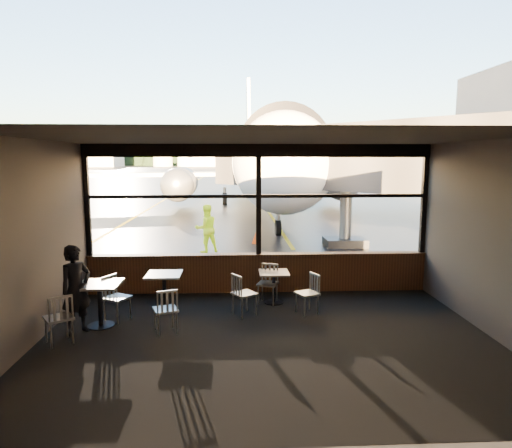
{
  "coord_description": "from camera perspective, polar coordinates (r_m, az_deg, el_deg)",
  "views": [
    {
      "loc": [
        -0.57,
        -10.6,
        3.16
      ],
      "look_at": [
        -0.01,
        1.0,
        1.5
      ],
      "focal_mm": 32.0,
      "sensor_mm": 36.0,
      "label": 1
    }
  ],
  "objects": [
    {
      "name": "chair_mid_s",
      "position": [
        8.63,
        -11.25,
        -10.49
      ],
      "size": [
        0.6,
        0.6,
        0.85
      ],
      "primitive_type": null,
      "rotation": [
        0.0,
        0.0,
        0.35
      ],
      "color": "beige",
      "rests_on": "carpet_floor"
    },
    {
      "name": "fuel_tank_b",
      "position": [
        193.58,
        -8.6,
        8.0
      ],
      "size": [
        8.0,
        8.0,
        6.0
      ],
      "primitive_type": "cylinder",
      "color": "silver",
      "rests_on": "ground_plane"
    },
    {
      "name": "mullion_left",
      "position": [
        11.17,
        -20.38,
        2.69
      ],
      "size": [
        0.12,
        0.12,
        2.6
      ],
      "primitive_type": "cube",
      "color": "black",
      "rests_on": "ground"
    },
    {
      "name": "window_transom",
      "position": [
        10.66,
        0.32,
        3.5
      ],
      "size": [
        8.0,
        0.1,
        0.08
      ],
      "primitive_type": "cube",
      "color": "black",
      "rests_on": "ground"
    },
    {
      "name": "ceiling",
      "position": [
        7.63,
        1.55,
        10.67
      ],
      "size": [
        8.0,
        6.0,
        0.04
      ],
      "primitive_type": "cube",
      "color": "#38332D",
      "rests_on": "ground"
    },
    {
      "name": "cafe_table_left",
      "position": [
        9.24,
        -18.91,
        -9.56
      ],
      "size": [
        0.77,
        0.77,
        0.85
      ],
      "primitive_type": null,
      "color": "gray",
      "rests_on": "carpet_floor"
    },
    {
      "name": "fuel_tank_a",
      "position": [
        194.84,
        -11.56,
        7.93
      ],
      "size": [
        8.0,
        8.0,
        6.0
      ],
      "primitive_type": "cylinder",
      "color": "silver",
      "rests_on": "ground_plane"
    },
    {
      "name": "treeline",
      "position": [
        220.62,
        -2.64,
        8.87
      ],
      "size": [
        360.0,
        3.0,
        12.0
      ],
      "primitive_type": "cube",
      "color": "black",
      "rests_on": "ground_plane"
    },
    {
      "name": "mullion_centre",
      "position": [
        10.66,
        0.32,
        2.96
      ],
      "size": [
        0.12,
        0.12,
        2.6
      ],
      "primitive_type": "cube",
      "color": "black",
      "rests_on": "ground"
    },
    {
      "name": "window_sill",
      "position": [
        10.96,
        0.31,
        -6.18
      ],
      "size": [
        8.0,
        0.28,
        0.9
      ],
      "primitive_type": "cube",
      "color": "#4F2C18",
      "rests_on": "ground"
    },
    {
      "name": "chair_near_w",
      "position": [
        9.37,
        -1.45,
        -8.76
      ],
      "size": [
        0.66,
        0.66,
        0.88
      ],
      "primitive_type": null,
      "rotation": [
        0.0,
        0.0,
        -1.01
      ],
      "color": "beige",
      "rests_on": "carpet_floor"
    },
    {
      "name": "chair_mid_w",
      "position": [
        9.48,
        -16.98,
        -8.87
      ],
      "size": [
        0.67,
        0.67,
        0.9
      ],
      "primitive_type": null,
      "rotation": [
        0.0,
        0.0,
        -2.12
      ],
      "color": "#ABA69A",
      "rests_on": "carpet_floor"
    },
    {
      "name": "jet_bridge",
      "position": [
        16.66,
        11.79,
        5.21
      ],
      "size": [
        8.85,
        10.81,
        4.72
      ],
      "primitive_type": null,
      "color": "#272729",
      "rests_on": "ground_plane"
    },
    {
      "name": "cone_nose",
      "position": [
        17.19,
        -0.02,
        -1.71
      ],
      "size": [
        0.32,
        0.32,
        0.44
      ],
      "primitive_type": "cone",
      "color": "orange",
      "rests_on": "ground_plane"
    },
    {
      "name": "chair_left_s",
      "position": [
        8.67,
        -23.44,
        -10.77
      ],
      "size": [
        0.68,
        0.68,
        0.9
      ],
      "primitive_type": null,
      "rotation": [
        0.0,
        0.0,
        0.6
      ],
      "color": "#ACA69B",
      "rests_on": "carpet_floor"
    },
    {
      "name": "cafe_table_near",
      "position": [
        10.14,
        2.24,
        -7.94
      ],
      "size": [
        0.64,
        0.64,
        0.71
      ],
      "primitive_type": null,
      "color": "gray",
      "rests_on": "carpet_floor"
    },
    {
      "name": "wall_left",
      "position": [
        8.46,
        -26.65,
        -2.34
      ],
      "size": [
        0.04,
        6.0,
        3.5
      ],
      "primitive_type": "cube",
      "color": "#49403A",
      "rests_on": "ground"
    },
    {
      "name": "hangar_right",
      "position": [
        198.11,
        15.22,
        8.68
      ],
      "size": [
        50.0,
        20.0,
        12.0
      ],
      "primitive_type": null,
      "color": "silver",
      "rests_on": "ground_plane"
    },
    {
      "name": "ground_crew",
      "position": [
        15.58,
        -6.24,
        -0.56
      ],
      "size": [
        0.97,
        0.88,
        1.64
      ],
      "primitive_type": "imported",
      "rotation": [
        0.0,
        0.0,
        3.54
      ],
      "color": "#BFF219",
      "rests_on": "ground_plane"
    },
    {
      "name": "mullion_right",
      "position": [
        11.57,
        20.28,
        2.87
      ],
      "size": [
        0.12,
        0.12,
        2.6
      ],
      "primitive_type": "cube",
      "color": "black",
      "rests_on": "ground"
    },
    {
      "name": "hangar_left",
      "position": [
        202.87,
        -23.02,
        8.16
      ],
      "size": [
        45.0,
        18.0,
        11.0
      ],
      "primitive_type": null,
      "color": "silver",
      "rests_on": "ground_plane"
    },
    {
      "name": "passenger",
      "position": [
        8.94,
        -21.58,
        -7.65
      ],
      "size": [
        0.68,
        0.71,
        1.64
      ],
      "primitive_type": "imported",
      "rotation": [
        0.0,
        0.0,
        0.9
      ],
      "color": "black",
      "rests_on": "carpet_floor"
    },
    {
      "name": "fuel_tank_c",
      "position": [
        192.84,
        -5.62,
        8.06
      ],
      "size": [
        8.0,
        8.0,
        6.0
      ],
      "primitive_type": "cylinder",
      "color": "silver",
      "rests_on": "ground_plane"
    },
    {
      "name": "carpet_floor",
      "position": [
        8.25,
        1.45,
        -14.32
      ],
      "size": [
        8.0,
        6.0,
        0.01
      ],
      "primitive_type": "cube",
      "color": "black",
      "rests_on": "ground"
    },
    {
      "name": "airliner",
      "position": [
        30.98,
        0.35,
        12.51
      ],
      "size": [
        30.59,
        36.53,
        11.04
      ],
      "primitive_type": null,
      "rotation": [
        0.0,
        0.0,
        0.01
      ],
      "color": "silver",
      "rests_on": "ground_plane"
    },
    {
      "name": "hangar_mid",
      "position": [
        195.61,
        -2.62,
        8.67
      ],
      "size": [
        38.0,
        15.0,
        10.0
      ],
      "primitive_type": null,
      "color": "silver",
      "rests_on": "ground_plane"
    },
    {
      "name": "ground_plane",
      "position": [
        130.64,
        -2.53,
        6.75
      ],
      "size": [
        520.0,
        520.0,
        0.0
      ],
      "primitive_type": "plane",
      "color": "black",
      "rests_on": "ground"
    },
    {
      "name": "chair_near_n",
      "position": [
        10.11,
        1.47,
        -7.52
      ],
      "size": [
        0.6,
        0.6,
        0.87
      ],
      "primitive_type": null,
      "rotation": [
        0.0,
        0.0,
        2.81
      ],
      "color": "#B0AB9F",
      "rests_on": "carpet_floor"
    },
    {
      "name": "chair_near_e",
      "position": [
        9.52,
        6.41,
        -8.67
      ],
      "size": [
        0.6,
        0.6,
        0.84
      ],
      "primitive_type": null,
      "rotation": [
        0.0,
        0.0,
        2.0
      ],
      "color": "beige",
      "rests_on": "carpet_floor"
    },
    {
      "name": "wall_back",
      "position": [
        4.85,
        4.16,
        -8.81
      ],
      "size": [
        8.0,
        0.04,
        3.5
      ],
      "primitive_type": "cube",
      "color": "#49403A",
      "rests_on": "ground"
    },
    {
      "name": "cafe_table_mid",
      "position": [
        9.86,
        -11.37,
        -8.32
      ],
      "size": [
        0.72,
        0.72,
        0.79
      ],
      "primitive_type": null,
      "color": "#A5A098",
      "rests_on": "carpet_floor"
    },
    {
      "name": "window_header",
      "position": [
        10.62,
        0.32,
        9.15
      ],
      "size": [
        8.0,
        0.18,
        0.3
      ],
      "primitive_type": "cube",
      "color": "black",
      "rests_on": "ground"
    },
    {
      "name": "wall_right",
      "position": [
        8.98,
        27.88,
        -1.86
      ],
      "size": [
        0.04,
        6.0,
        3.5
      ],
      "primitive_type": "cube",
      "color": "#49403A",
      "rests_on": "ground"
    }
  ]
}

